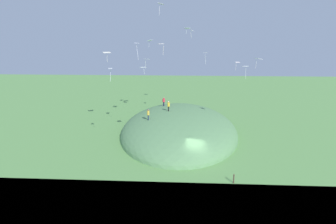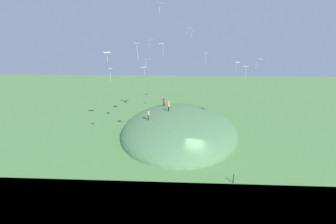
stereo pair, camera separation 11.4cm
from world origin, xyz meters
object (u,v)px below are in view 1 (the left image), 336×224
at_px(kite_1, 107,53).
at_px(kite_7, 206,54).
at_px(kite_9, 150,41).
at_px(mooring_post, 234,179).
at_px(person_with_child, 164,101).
at_px(kite_8, 161,4).
at_px(kite_6, 187,28).
at_px(kite_10, 161,44).
at_px(kite_11, 192,31).
at_px(kite_12, 137,44).
at_px(person_walking_path, 148,113).
at_px(kite_5, 237,63).
at_px(kite_4, 147,60).
at_px(kite_0, 245,67).
at_px(person_on_hilltop, 169,105).
at_px(kite_3, 110,70).
at_px(kite_2, 258,59).
at_px(kite_13, 143,67).

xyz_separation_m(kite_1, kite_7, (6.52, -15.05, -0.48)).
xyz_separation_m(kite_9, mooring_post, (-22.52, -11.45, -14.10)).
bearing_deg(person_with_child, kite_8, -36.13).
relative_size(kite_6, kite_10, 1.05).
bearing_deg(kite_7, kite_11, 134.37).
height_order(kite_7, kite_12, kite_12).
height_order(person_walking_path, kite_5, kite_5).
xyz_separation_m(kite_4, kite_5, (-5.18, -15.53, -0.06)).
relative_size(kite_0, kite_5, 1.46).
bearing_deg(kite_5, person_walking_path, 111.53).
height_order(person_on_hilltop, person_walking_path, person_on_hilltop).
bearing_deg(kite_10, person_with_child, 2.95).
bearing_deg(kite_12, kite_5, -60.37).
bearing_deg(person_walking_path, kite_3, 118.70).
height_order(kite_1, mooring_post, kite_1).
xyz_separation_m(kite_5, kite_9, (3.46, 14.69, 3.46)).
height_order(person_walking_path, kite_9, kite_9).
height_order(kite_9, kite_10, kite_9).
bearing_deg(kite_0, kite_2, -178.80).
bearing_deg(kite_1, kite_8, -112.50).
xyz_separation_m(person_with_child, kite_1, (-8.12, 7.85, 9.01)).
bearing_deg(kite_9, kite_4, 25.78).
bearing_deg(kite_9, kite_13, 21.47).
height_order(kite_1, kite_4, kite_1).
bearing_deg(person_with_child, kite_12, -51.95).
distance_m(person_with_child, mooring_post, 24.11).
relative_size(person_with_child, kite_8, 1.08).
xyz_separation_m(person_with_child, kite_6, (5.35, -4.14, 12.86)).
relative_size(kite_8, kite_9, 1.16).
relative_size(kite_9, kite_13, 0.83).
distance_m(person_walking_path, kite_5, 16.77).
xyz_separation_m(person_walking_path, kite_8, (-2.99, -2.29, 15.34)).
distance_m(kite_5, kite_9, 15.49).
xyz_separation_m(kite_5, kite_10, (-14.07, 11.39, 3.28)).
distance_m(kite_9, kite_10, 17.83).
bearing_deg(kite_13, kite_7, -122.05).
bearing_deg(kite_2, kite_11, 46.34).
height_order(kite_0, kite_1, kite_1).
relative_size(kite_9, kite_10, 1.00).
xyz_separation_m(kite_3, kite_10, (-1.62, -6.39, 3.09)).
bearing_deg(person_on_hilltop, kite_4, -171.67).
xyz_separation_m(kite_2, kite_7, (10.39, 6.02, 0.04)).
relative_size(kite_3, kite_10, 1.31).
height_order(kite_9, mooring_post, kite_9).
relative_size(person_on_hilltop, kite_0, 0.86).
height_order(kite_2, kite_10, kite_10).
distance_m(person_with_child, kite_6, 14.53).
xyz_separation_m(kite_6, kite_13, (0.37, 8.64, -7.44)).
distance_m(kite_6, kite_10, 22.80).
relative_size(kite_4, kite_10, 1.39).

